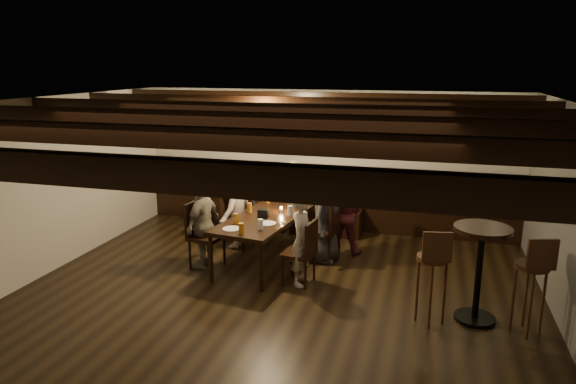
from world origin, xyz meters
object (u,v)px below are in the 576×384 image
(chair_left_near, at_px, (237,229))
(chair_right_near, at_px, (323,241))
(person_bench_right, at_px, (344,213))
(high_top_table, at_px, (480,260))
(chair_right_far, at_px, (300,264))
(person_right_near, at_px, (325,215))
(person_left_near, at_px, (234,208))
(person_left_far, at_px, (203,224))
(person_bench_centre, at_px, (293,201))
(person_right_far, at_px, (302,240))
(dining_table, at_px, (265,220))
(chair_left_far, at_px, (206,247))
(person_bench_left, at_px, (240,200))
(bar_stool_left, at_px, (431,288))
(bar_stool_right, at_px, (529,297))

(chair_left_near, bearing_deg, chair_right_near, 90.00)
(person_bench_right, distance_m, high_top_table, 2.51)
(chair_right_far, xyz_separation_m, person_right_near, (0.15, 0.89, 0.44))
(person_bench_right, relative_size, high_top_table, 1.12)
(chair_right_far, height_order, high_top_table, high_top_table)
(person_left_near, height_order, person_right_near, person_right_near)
(person_bench_right, height_order, person_left_far, person_left_far)
(person_bench_right, height_order, person_right_near, person_right_near)
(person_bench_centre, xyz_separation_m, high_top_table, (2.68, -2.01, 0.05))
(person_right_far, bearing_deg, person_bench_right, -6.34)
(dining_table, xyz_separation_m, chair_left_far, (-0.77, -0.35, -0.36))
(dining_table, distance_m, person_bench_left, 1.27)
(high_top_table, distance_m, bar_stool_left, 0.62)
(person_right_far, height_order, high_top_table, person_right_far)
(person_left_near, xyz_separation_m, high_top_table, (3.50, -1.51, 0.09))
(chair_right_far, relative_size, person_left_near, 0.68)
(chair_left_near, relative_size, chair_left_far, 1.01)
(chair_left_far, relative_size, person_bench_right, 0.77)
(chair_right_far, bearing_deg, person_bench_right, -7.67)
(person_bench_left, height_order, bar_stool_right, person_bench_left)
(person_left_far, height_order, high_top_table, person_left_far)
(chair_right_near, xyz_separation_m, person_left_far, (-1.57, -0.70, 0.34))
(dining_table, height_order, person_bench_centre, person_bench_centre)
(bar_stool_left, height_order, bar_stool_right, same)
(chair_right_far, bearing_deg, person_left_far, 90.00)
(chair_left_near, xyz_separation_m, bar_stool_right, (3.97, -1.67, 0.12))
(person_left_near, height_order, high_top_table, person_left_near)
(chair_left_near, xyz_separation_m, person_bench_centre, (0.79, 0.50, 0.38))
(person_right_near, distance_m, bar_stool_left, 2.17)
(chair_right_near, height_order, person_left_near, person_left_near)
(chair_left_far, xyz_separation_m, chair_right_far, (1.43, -0.19, -0.02))
(person_bench_centre, relative_size, person_left_near, 1.07)
(chair_left_near, relative_size, person_bench_centre, 0.71)
(person_right_far, bearing_deg, person_right_near, 0.00)
(dining_table, bearing_deg, bar_stool_right, -11.35)
(chair_right_near, relative_size, person_right_near, 0.68)
(dining_table, bearing_deg, person_left_near, 149.04)
(person_bench_centre, distance_m, high_top_table, 3.35)
(person_bench_centre, distance_m, person_bench_right, 0.91)
(high_top_table, bearing_deg, person_bench_right, 135.94)
(person_left_far, bearing_deg, person_bench_left, -173.66)
(person_right_near, bearing_deg, chair_left_far, 121.48)
(chair_right_near, height_order, person_left_far, person_left_far)
(bar_stool_left, bearing_deg, chair_right_far, 147.83)
(bar_stool_left, distance_m, bar_stool_right, 1.00)
(person_bench_centre, xyz_separation_m, person_left_near, (-0.82, -0.50, -0.04))
(bar_stool_left, bearing_deg, high_top_table, 11.30)
(chair_right_near, xyz_separation_m, person_left_near, (-1.46, 0.19, 0.34))
(person_bench_centre, bearing_deg, person_right_near, 141.34)
(person_left_near, xyz_separation_m, person_left_far, (-0.12, -0.89, 0.00))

